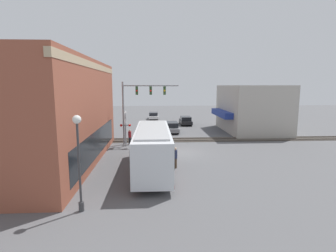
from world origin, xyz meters
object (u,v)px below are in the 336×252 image
Objects in this scene: crossing_signal at (125,125)px; pedestrian_at_crossing at (130,137)px; streetlamp at (79,155)px; parked_car_black at (186,121)px; parked_car_grey at (172,127)px; pedestrian_near_bus at (175,158)px; parked_car_white at (154,116)px; city_bus at (153,148)px.

pedestrian_at_crossing is (0.77, -0.36, -1.43)m from crossing_signal.
parked_car_black is (30.28, -9.12, -2.37)m from streetlamp.
streetlamp reaches higher than pedestrian_at_crossing.
parked_car_grey is at bearing -34.24° from pedestrian_at_crossing.
pedestrian_near_bus is (-16.31, 0.83, 0.18)m from parked_car_grey.
crossing_signal is at bearing 154.94° from pedestrian_at_crossing.
crossing_signal is 9.32m from pedestrian_near_bus.
crossing_signal is 0.81× the size of parked_car_white.
streetlamp is 1.08× the size of parked_car_black.
city_bus is at bearing 180.00° from parked_car_white.
city_bus is 5.90× the size of pedestrian_at_crossing.
pedestrian_near_bus reaches higher than parked_car_grey.
streetlamp is at bearing 141.71° from pedestrian_near_bus.
city_bus is at bearing -30.38° from streetlamp.
parked_car_black is 2.78× the size of pedestrian_at_crossing.
parked_car_white is (14.59, 2.60, -0.04)m from parked_car_grey.
parked_car_grey is 2.85× the size of pedestrian_at_crossing.
crossing_signal reaches higher than parked_car_white.
parked_car_white is at bearing -7.33° from crossing_signal.
pedestrian_at_crossing reaches higher than parked_car_white.
city_bus is 2.07× the size of parked_car_grey.
crossing_signal is at bearing 19.15° from city_bus.
parked_car_white is (31.52, -0.00, -1.21)m from city_bus.
parked_car_white is at bearing 35.47° from parked_car_black.
parked_car_black is at bearing -16.75° from streetlamp.
parked_car_white is 2.77× the size of pedestrian_at_crossing.
parked_car_grey is at bearing -15.19° from streetlamp.
pedestrian_near_bus is at bearing 171.16° from parked_car_black.
parked_car_grey reaches higher than parked_car_white.
parked_car_black is (23.94, -5.40, -1.19)m from city_bus.
pedestrian_near_bus is at bearing -176.72° from parked_car_white.
pedestrian_near_bus reaches higher than parked_car_black.
crossing_signal is at bearing -2.92° from streetlamp.
parked_car_black reaches higher than parked_car_white.
parked_car_grey is 7.55m from parked_car_black.
parked_car_grey is at bearing 158.23° from parked_car_black.
city_bus is 7.44m from streetlamp.
pedestrian_near_bus reaches higher than parked_car_white.
streetlamp is at bearing 163.25° from parked_car_black.
city_bus is 2.12× the size of parked_car_black.
crossing_signal reaches higher than city_bus.
streetlamp is 24.22m from parked_car_grey.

